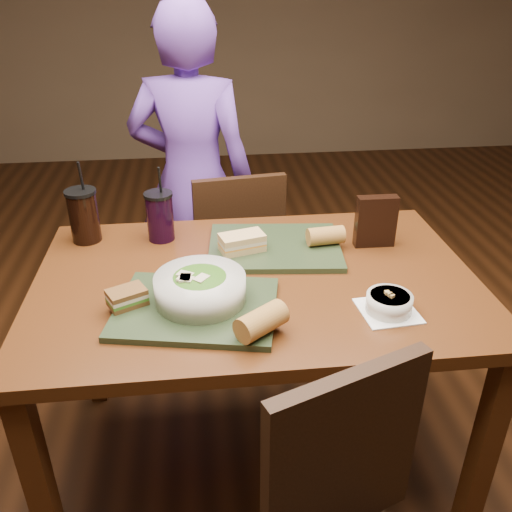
# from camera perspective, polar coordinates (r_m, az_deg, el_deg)

# --- Properties ---
(ground) EXTENTS (6.00, 6.00, 0.00)m
(ground) POSITION_cam_1_polar(r_m,az_deg,el_deg) (2.09, 0.00, -20.24)
(ground) COLOR #381C0B
(ground) RESTS_ON ground
(dining_table) EXTENTS (1.30, 0.85, 0.75)m
(dining_table) POSITION_cam_1_polar(r_m,az_deg,el_deg) (1.65, 0.00, -4.91)
(dining_table) COLOR #4C260F
(dining_table) RESTS_ON ground
(chair_far) EXTENTS (0.41, 0.41, 0.85)m
(chair_far) POSITION_cam_1_polar(r_m,az_deg,el_deg) (2.32, -1.82, 0.27)
(chair_far) COLOR black
(chair_far) RESTS_ON ground
(diner) EXTENTS (0.60, 0.46, 1.48)m
(diner) POSITION_cam_1_polar(r_m,az_deg,el_deg) (2.38, -6.69, 7.81)
(diner) COLOR #64399E
(diner) RESTS_ON ground
(tray_near) EXTENTS (0.48, 0.40, 0.02)m
(tray_near) POSITION_cam_1_polar(r_m,az_deg,el_deg) (1.45, -6.31, -5.48)
(tray_near) COLOR #24311B
(tray_near) RESTS_ON dining_table
(tray_far) EXTENTS (0.45, 0.36, 0.02)m
(tray_far) POSITION_cam_1_polar(r_m,az_deg,el_deg) (1.75, 1.97, 0.95)
(tray_far) COLOR #24311B
(tray_far) RESTS_ON dining_table
(salad_bowl) EXTENTS (0.24, 0.24, 0.08)m
(salad_bowl) POSITION_cam_1_polar(r_m,az_deg,el_deg) (1.45, -5.91, -3.19)
(salad_bowl) COLOR silver
(salad_bowl) RESTS_ON tray_near
(soup_bowl) EXTENTS (0.16, 0.16, 0.06)m
(soup_bowl) POSITION_cam_1_polar(r_m,az_deg,el_deg) (1.48, 13.83, -4.81)
(soup_bowl) COLOR white
(soup_bowl) RESTS_ON dining_table
(sandwich_near) EXTENTS (0.12, 0.10, 0.05)m
(sandwich_near) POSITION_cam_1_polar(r_m,az_deg,el_deg) (1.47, -13.43, -4.25)
(sandwich_near) COLOR #593819
(sandwich_near) RESTS_ON tray_near
(sandwich_far) EXTENTS (0.15, 0.11, 0.05)m
(sandwich_far) POSITION_cam_1_polar(r_m,az_deg,el_deg) (1.70, -1.48, 1.45)
(sandwich_far) COLOR tan
(sandwich_far) RESTS_ON tray_far
(baguette_near) EXTENTS (0.14, 0.13, 0.07)m
(baguette_near) POSITION_cam_1_polar(r_m,az_deg,el_deg) (1.32, 0.57, -6.88)
(baguette_near) COLOR #AD7533
(baguette_near) RESTS_ON tray_near
(baguette_far) EXTENTS (0.12, 0.07, 0.06)m
(baguette_far) POSITION_cam_1_polar(r_m,az_deg,el_deg) (1.75, 7.34, 2.13)
(baguette_far) COLOR #AD7533
(baguette_far) RESTS_ON tray_far
(cup_cola) EXTENTS (0.10, 0.10, 0.27)m
(cup_cola) POSITION_cam_1_polar(r_m,az_deg,el_deg) (1.87, -17.67, 4.10)
(cup_cola) COLOR black
(cup_cola) RESTS_ON dining_table
(cup_berry) EXTENTS (0.09, 0.09, 0.25)m
(cup_berry) POSITION_cam_1_polar(r_m,az_deg,el_deg) (1.82, -10.08, 4.17)
(cup_berry) COLOR black
(cup_berry) RESTS_ON dining_table
(chip_bag) EXTENTS (0.13, 0.04, 0.17)m
(chip_bag) POSITION_cam_1_polar(r_m,az_deg,el_deg) (1.79, 12.49, 3.58)
(chip_bag) COLOR black
(chip_bag) RESTS_ON dining_table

